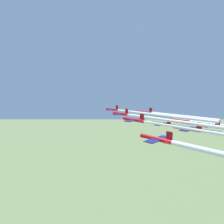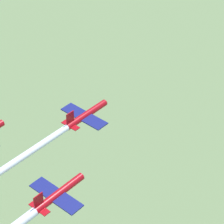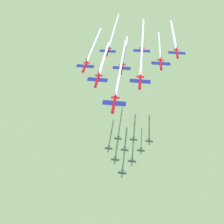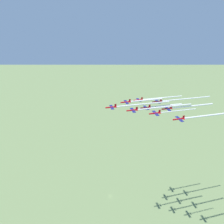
# 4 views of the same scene
# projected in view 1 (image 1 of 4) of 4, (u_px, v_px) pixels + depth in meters

# --- Properties ---
(jet_0) EXTENTS (8.93, 9.07, 3.32)m
(jet_0) POSITION_uv_depth(u_px,v_px,m) (113.00, 109.00, 102.47)
(jet_0) COLOR #B20C14
(jet_1) EXTENTS (8.93, 9.07, 3.32)m
(jet_1) POSITION_uv_depth(u_px,v_px,m) (121.00, 114.00, 84.15)
(jet_1) COLOR #B20C14
(jet_2) EXTENTS (8.93, 9.07, 3.32)m
(jet_2) POSITION_uv_depth(u_px,v_px,m) (145.00, 112.00, 97.12)
(jet_2) COLOR #B20C14
(jet_3) EXTENTS (8.93, 9.07, 3.32)m
(jet_3) POSITION_uv_depth(u_px,v_px,m) (134.00, 120.00, 65.80)
(jet_3) COLOR #B20C14
(jet_4) EXTENTS (8.93, 9.07, 3.32)m
(jet_4) POSITION_uv_depth(u_px,v_px,m) (161.00, 124.00, 79.17)
(jet_4) COLOR #B20C14
(jet_5) EXTENTS (8.93, 9.07, 3.32)m
(jet_5) POSITION_uv_depth(u_px,v_px,m) (181.00, 120.00, 92.08)
(jet_5) COLOR #B20C14
(jet_6) EXTENTS (8.93, 9.07, 3.32)m
(jet_6) POSITION_uv_depth(u_px,v_px,m) (157.00, 139.00, 47.73)
(jet_6) COLOR #B20C14
(jet_7) EXTENTS (8.93, 9.07, 3.32)m
(jet_7) POSITION_uv_depth(u_px,v_px,m) (188.00, 129.00, 60.60)
(jet_7) COLOR #B20C14
(jet_8) EXTENTS (8.93, 9.07, 3.32)m
(jet_8) POSITION_uv_depth(u_px,v_px,m) (208.00, 125.00, 73.65)
(jet_8) COLOR #B20C14
(smoke_trail_0) EXTENTS (31.76, 41.27, 1.12)m
(smoke_trail_0) POSITION_uv_depth(u_px,v_px,m) (157.00, 115.00, 80.53)
(smoke_trail_0) COLOR white
(smoke_trail_1) EXTENTS (31.93, 41.48, 1.14)m
(smoke_trail_1) POSITION_uv_depth(u_px,v_px,m) (181.00, 122.00, 62.11)
(smoke_trail_1) COLOR white
(smoke_trail_2) EXTENTS (20.70, 26.61, 1.36)m
(smoke_trail_2) POSITION_uv_depth(u_px,v_px,m) (181.00, 116.00, 81.97)
(smoke_trail_2) COLOR white
(smoke_trail_3) EXTENTS (20.60, 26.74, 0.76)m
(smoke_trail_3) POSITION_uv_depth(u_px,v_px,m) (190.00, 129.00, 50.42)
(smoke_trail_3) COLOR white
(smoke_trail_4) EXTENTS (20.67, 26.56, 1.39)m
(smoke_trail_4) POSITION_uv_depth(u_px,v_px,m) (211.00, 132.00, 64.05)
(smoke_trail_4) COLOR white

